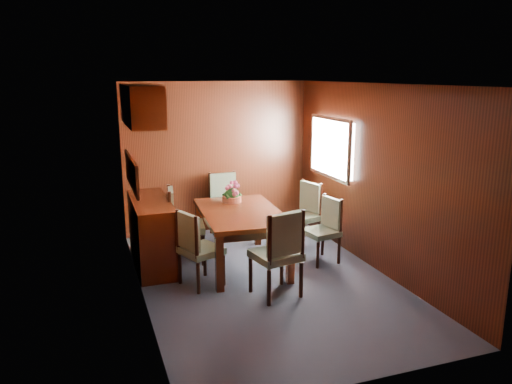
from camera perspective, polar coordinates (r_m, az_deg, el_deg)
name	(u,v)px	position (r m, az deg, el deg)	size (l,w,h in m)	color
ground	(266,280)	(6.33, 1.13, -10.03)	(4.50, 4.50, 0.00)	#333745
room_shell	(249,147)	(6.15, -0.80, 5.12)	(3.06, 4.52, 2.41)	black
sideboard	(152,233)	(6.81, -11.80, -4.56)	(0.48, 1.40, 0.90)	#371206
dining_table	(241,219)	(6.59, -1.77, -3.05)	(1.12, 1.68, 0.76)	#371206
chair_left_near	(196,245)	(6.02, -6.87, -6.02)	(0.57, 0.58, 0.95)	black
chair_left_far	(180,221)	(6.82, -8.65, -3.26)	(0.54, 0.56, 1.04)	black
chair_right_near	(325,226)	(6.85, 7.90, -3.86)	(0.47, 0.49, 0.90)	black
chair_right_far	(305,210)	(7.43, 5.59, -2.11)	(0.55, 0.56, 0.96)	black
chair_head	(280,249)	(5.67, 2.72, -6.55)	(0.58, 0.56, 1.05)	black
chair_foot	(225,200)	(7.93, -3.54, -0.97)	(0.50, 0.49, 0.99)	black
flower_centerpiece	(232,192)	(6.98, -2.78, -0.05)	(0.29, 0.29, 0.29)	#AF5235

